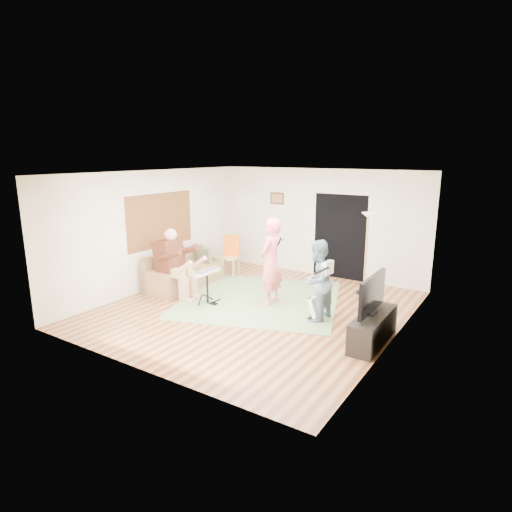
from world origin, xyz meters
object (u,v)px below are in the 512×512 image
Objects in this scene: sofa at (182,275)px; guitarist at (317,281)px; dining_chair at (230,261)px; television at (372,293)px; singer at (271,262)px; tv_cabinet at (373,329)px; torchiere_lamp at (367,239)px; drum_kit at (207,289)px; guitar_spare at (315,307)px.

guitarist is at bearing -3.95° from sofa.
dining_chair is 4.79m from television.
tv_cabinet is (2.40, -0.72, -0.65)m from singer.
torchiere_lamp reaches higher than singer.
singer is (2.39, 0.07, 0.63)m from sofa.
drum_kit is 0.72× the size of dining_chair.
sofa reaches higher than tv_cabinet.
television is (1.17, -0.41, 0.08)m from guitarist.
singer is 1.17× the size of guitarist.
singer reaches higher than television.
guitar_spare is at bearing 70.97° from singer.
torchiere_lamp is at bearing 111.15° from television.
singer is at bearing 33.24° from drum_kit.
guitarist is 2.07m from torchiere_lamp.
guitarist is at bearing 161.59° from tv_cabinet.
torchiere_lamp is 1.30× the size of tv_cabinet.
tv_cabinet is at bearing 74.96° from guitarist.
guitarist is 3.56m from dining_chair.
drum_kit is at bearing -169.69° from guitar_spare.
singer is 1.29× the size of tv_cabinet.
drum_kit reaches higher than tv_cabinet.
drum_kit is 1.44m from singer.
sofa is 4.82m from television.
tv_cabinet is at bearing -18.51° from guitar_spare.
torchiere_lamp reaches higher than television.
dining_chair is at bearing -173.16° from torchiere_lamp.
torchiere_lamp is (0.24, 2.00, 0.48)m from guitarist.
singer is at bearing -101.56° from guitarist.
sofa is 3.61m from guitarist.
torchiere_lamp is 2.61m from television.
sofa is at bearing -155.30° from torchiere_lamp.
guitar_spare is 2.25m from torchiere_lamp.
sofa is 1.96× the size of dining_chair.
television reaches higher than drum_kit.
sofa is at bearing 172.25° from tv_cabinet.
drum_kit is 0.41× the size of singer.
dining_chair is at bearing -113.37° from guitarist.
torchiere_lamp is at bearing 135.53° from singer.
television is (4.33, -2.00, 0.49)m from dining_chair.
singer is 2.46m from television.
guitarist reaches higher than sofa.
sofa is at bearing 153.25° from drum_kit.
singer is 0.99× the size of torchiere_lamp.
torchiere_lamp is (3.81, 1.75, 0.98)m from sofa.
singer is 2.13× the size of guitar_spare.
dining_chair is (-3.40, -0.41, -0.88)m from torchiere_lamp.
dining_chair reaches higher than drum_kit.
torchiere_lamp is 1.78× the size of dining_chair.
guitarist is (3.57, -0.25, 0.50)m from sofa.
guitar_spare is (2.26, 0.41, -0.08)m from drum_kit.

